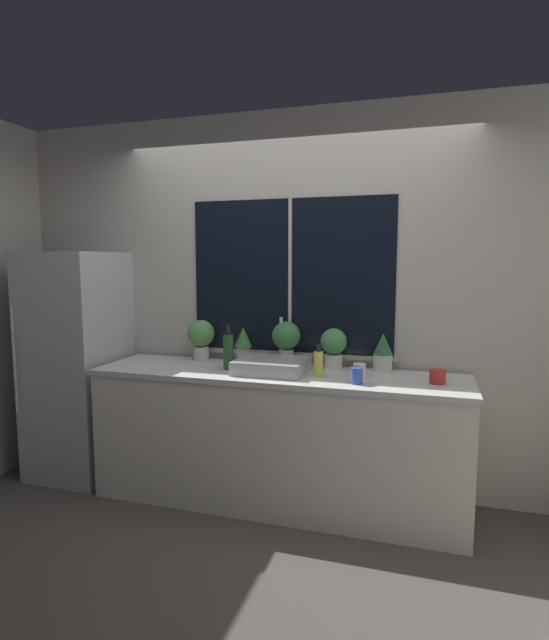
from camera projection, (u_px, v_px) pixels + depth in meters
name	position (u px, v px, depth m)	size (l,w,h in m)	color
ground_plane	(263.00, 523.00, 3.14)	(14.00, 14.00, 0.00)	#4C4742
wall_back	(291.00, 302.00, 3.62)	(8.00, 0.09, 2.70)	#BCB7AD
wall_left	(104.00, 290.00, 5.05)	(0.06, 7.00, 2.70)	#BCB7AD
counter	(277.00, 438.00, 3.38)	(2.50, 0.63, 0.91)	silver
refrigerator	(78.00, 364.00, 3.83)	(0.61, 0.66, 1.71)	#B7B7BC
sink	(272.00, 365.00, 3.31)	(0.46, 0.44, 0.35)	#ADADB2
potted_plant_far_left	(201.00, 336.00, 3.71)	(0.20, 0.20, 0.30)	silver
potted_plant_left	(243.00, 343.00, 3.62)	(0.13, 0.13, 0.26)	silver
potted_plant_center	(287.00, 339.00, 3.52)	(0.20, 0.20, 0.31)	silver
potted_plant_right	(334.00, 345.00, 3.43)	(0.18, 0.18, 0.28)	silver
potted_plant_far_right	(383.00, 352.00, 3.33)	(0.13, 0.13, 0.26)	silver
soap_bottle	(318.00, 363.00, 3.19)	(0.06, 0.06, 0.21)	#DBD14C
bottle_tall	(228.00, 351.00, 3.40)	(0.07, 0.07, 0.31)	#235128
mug_white	(359.00, 370.00, 3.19)	(0.08, 0.08, 0.08)	white
mug_red	(437.00, 377.00, 3.01)	(0.10, 0.10, 0.09)	#B72D28
mug_blue	(357.00, 376.00, 3.00)	(0.07, 0.07, 0.10)	#3351AD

